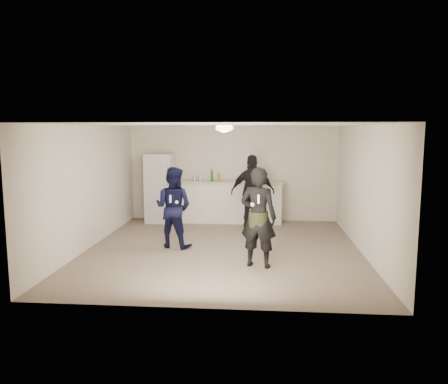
# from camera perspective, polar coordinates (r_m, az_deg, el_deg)

# --- Properties ---
(floor) EXTENTS (6.00, 6.00, 0.00)m
(floor) POSITION_cam_1_polar(r_m,az_deg,el_deg) (8.96, -0.11, -7.48)
(floor) COLOR #6B5B4C
(floor) RESTS_ON ground
(ceiling) EXTENTS (6.00, 6.00, 0.00)m
(ceiling) POSITION_cam_1_polar(r_m,az_deg,el_deg) (8.63, -0.11, 8.72)
(ceiling) COLOR silver
(ceiling) RESTS_ON wall_back
(wall_back) EXTENTS (6.00, 0.00, 6.00)m
(wall_back) POSITION_cam_1_polar(r_m,az_deg,el_deg) (11.68, 1.15, 2.39)
(wall_back) COLOR beige
(wall_back) RESTS_ON floor
(wall_front) EXTENTS (6.00, 0.00, 6.00)m
(wall_front) POSITION_cam_1_polar(r_m,az_deg,el_deg) (5.76, -2.67, -3.43)
(wall_front) COLOR beige
(wall_front) RESTS_ON floor
(wall_left) EXTENTS (0.00, 6.00, 6.00)m
(wall_left) POSITION_cam_1_polar(r_m,az_deg,el_deg) (9.35, -17.15, 0.63)
(wall_left) COLOR beige
(wall_left) RESTS_ON floor
(wall_right) EXTENTS (0.00, 6.00, 6.00)m
(wall_right) POSITION_cam_1_polar(r_m,az_deg,el_deg) (8.91, 17.81, 0.25)
(wall_right) COLOR beige
(wall_right) RESTS_ON floor
(counter) EXTENTS (2.60, 0.56, 1.05)m
(counter) POSITION_cam_1_polar(r_m,az_deg,el_deg) (11.45, 0.97, -1.38)
(counter) COLOR silver
(counter) RESTS_ON floor
(counter_top) EXTENTS (2.68, 0.64, 0.04)m
(counter_top) POSITION_cam_1_polar(r_m,az_deg,el_deg) (11.37, 0.98, 1.33)
(counter_top) COLOR #C4B098
(counter_top) RESTS_ON counter
(fridge) EXTENTS (0.70, 0.70, 1.80)m
(fridge) POSITION_cam_1_polar(r_m,az_deg,el_deg) (11.60, -8.33, 0.53)
(fridge) COLOR silver
(fridge) RESTS_ON floor
(fridge_handle) EXTENTS (0.02, 0.02, 0.60)m
(fridge_handle) POSITION_cam_1_polar(r_m,az_deg,el_deg) (11.14, -7.40, 2.31)
(fridge_handle) COLOR silver
(fridge_handle) RESTS_ON fridge
(ceiling_dome) EXTENTS (0.36, 0.36, 0.16)m
(ceiling_dome) POSITION_cam_1_polar(r_m,az_deg,el_deg) (8.93, 0.05, 8.38)
(ceiling_dome) COLOR white
(ceiling_dome) RESTS_ON ceiling
(shaker) EXTENTS (0.08, 0.08, 0.17)m
(shaker) POSITION_cam_1_polar(r_m,az_deg,el_deg) (11.46, -3.85, 1.89)
(shaker) COLOR #B0B1B5
(shaker) RESTS_ON counter_top
(man) EXTENTS (0.95, 0.83, 1.66)m
(man) POSITION_cam_1_polar(r_m,az_deg,el_deg) (9.03, -6.64, -1.99)
(man) COLOR #0E113E
(man) RESTS_ON floor
(woman) EXTENTS (0.73, 0.58, 1.77)m
(woman) POSITION_cam_1_polar(r_m,az_deg,el_deg) (7.68, 4.51, -3.32)
(woman) COLOR black
(woman) RESTS_ON floor
(camo_shorts) EXTENTS (0.34, 0.34, 0.28)m
(camo_shorts) POSITION_cam_1_polar(r_m,az_deg,el_deg) (7.68, 4.51, -3.60)
(camo_shorts) COLOR #2E3A1A
(camo_shorts) RESTS_ON woman
(spectator) EXTENTS (1.07, 0.45, 1.82)m
(spectator) POSITION_cam_1_polar(r_m,az_deg,el_deg) (10.66, 3.76, -0.01)
(spectator) COLOR black
(spectator) RESTS_ON floor
(remote_man) EXTENTS (0.04, 0.04, 0.15)m
(remote_man) POSITION_cam_1_polar(r_m,az_deg,el_deg) (8.73, -7.02, -0.90)
(remote_man) COLOR silver
(remote_man) RESTS_ON man
(nunchuk_man) EXTENTS (0.07, 0.07, 0.07)m
(nunchuk_man) POSITION_cam_1_polar(r_m,az_deg,el_deg) (8.74, -6.20, -1.33)
(nunchuk_man) COLOR white
(nunchuk_man) RESTS_ON man
(remote_woman) EXTENTS (0.04, 0.04, 0.15)m
(remote_woman) POSITION_cam_1_polar(r_m,az_deg,el_deg) (7.37, 4.53, -0.94)
(remote_woman) COLOR white
(remote_woman) RESTS_ON woman
(nunchuk_woman) EXTENTS (0.07, 0.07, 0.07)m
(nunchuk_woman) POSITION_cam_1_polar(r_m,az_deg,el_deg) (7.41, 3.75, -1.66)
(nunchuk_woman) COLOR white
(nunchuk_woman) RESTS_ON woman
(bottle_cluster) EXTENTS (1.58, 0.27, 0.28)m
(bottle_cluster) POSITION_cam_1_polar(r_m,az_deg,el_deg) (11.27, 0.82, 1.93)
(bottle_cluster) COLOR #134419
(bottle_cluster) RESTS_ON counter_top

